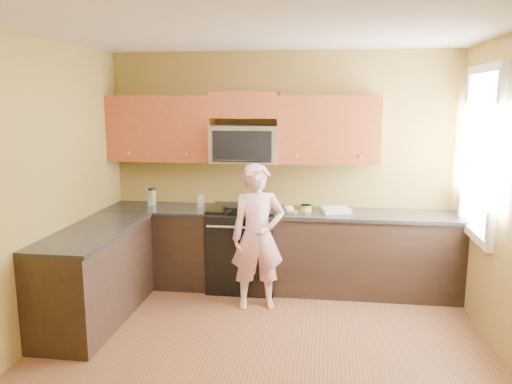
% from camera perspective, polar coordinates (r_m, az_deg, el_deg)
% --- Properties ---
extents(floor, '(4.00, 4.00, 0.00)m').
position_cam_1_polar(floor, '(4.41, 0.23, -18.74)').
color(floor, brown).
rests_on(floor, ground).
extents(ceiling, '(4.00, 4.00, 0.00)m').
position_cam_1_polar(ceiling, '(3.89, 0.26, 18.54)').
color(ceiling, white).
rests_on(ceiling, ground).
extents(wall_back, '(4.00, 0.00, 4.00)m').
position_cam_1_polar(wall_back, '(5.90, 2.88, 2.60)').
color(wall_back, olive).
rests_on(wall_back, ground).
extents(wall_front, '(4.00, 0.00, 4.00)m').
position_cam_1_polar(wall_front, '(2.05, -7.51, -12.61)').
color(wall_front, olive).
rests_on(wall_front, ground).
extents(wall_left, '(0.00, 4.00, 4.00)m').
position_cam_1_polar(wall_left, '(4.64, -25.01, -0.49)').
color(wall_left, olive).
rests_on(wall_left, ground).
extents(cabinet_back_run, '(4.00, 0.60, 0.88)m').
position_cam_1_polar(cabinet_back_run, '(5.80, 2.53, -6.74)').
color(cabinet_back_run, black).
rests_on(cabinet_back_run, floor).
extents(cabinet_left_run, '(0.60, 1.60, 0.88)m').
position_cam_1_polar(cabinet_left_run, '(5.23, -17.85, -9.18)').
color(cabinet_left_run, black).
rests_on(cabinet_left_run, floor).
extents(countertop_back, '(4.00, 0.62, 0.04)m').
position_cam_1_polar(countertop_back, '(5.67, 2.55, -2.33)').
color(countertop_back, black).
rests_on(countertop_back, cabinet_back_run).
extents(countertop_left, '(0.62, 1.60, 0.04)m').
position_cam_1_polar(countertop_left, '(5.10, -18.03, -4.31)').
color(countertop_left, black).
rests_on(countertop_left, cabinet_left_run).
extents(stove, '(0.76, 0.65, 0.95)m').
position_cam_1_polar(stove, '(5.82, -1.44, -6.33)').
color(stove, black).
rests_on(stove, floor).
extents(microwave, '(0.76, 0.40, 0.42)m').
position_cam_1_polar(microwave, '(5.74, -1.28, 3.40)').
color(microwave, silver).
rests_on(microwave, wall_back).
extents(upper_cab_left, '(1.22, 0.33, 0.75)m').
position_cam_1_polar(upper_cab_left, '(6.01, -10.61, 3.55)').
color(upper_cab_left, brown).
rests_on(upper_cab_left, wall_back).
extents(upper_cab_right, '(1.12, 0.33, 0.75)m').
position_cam_1_polar(upper_cab_right, '(5.70, 8.16, 3.25)').
color(upper_cab_right, brown).
rests_on(upper_cab_right, wall_back).
extents(upper_cab_over_mw, '(0.76, 0.33, 0.30)m').
position_cam_1_polar(upper_cab_over_mw, '(5.73, -1.25, 9.91)').
color(upper_cab_over_mw, brown).
rests_on(upper_cab_over_mw, wall_back).
extents(window, '(0.06, 1.06, 1.66)m').
position_cam_1_polar(window, '(5.25, 24.18, 4.04)').
color(window, white).
rests_on(window, wall_right).
extents(woman, '(0.63, 0.50, 1.52)m').
position_cam_1_polar(woman, '(5.20, 0.21, -5.11)').
color(woman, pink).
rests_on(woman, floor).
extents(frying_pan, '(0.39, 0.56, 0.07)m').
position_cam_1_polar(frying_pan, '(5.51, -2.26, -2.18)').
color(frying_pan, black).
rests_on(frying_pan, stove).
extents(butter_tub, '(0.16, 0.16, 0.09)m').
position_cam_1_polar(butter_tub, '(5.65, 5.69, -2.20)').
color(butter_tub, yellow).
rests_on(butter_tub, countertop_back).
extents(toast_slice, '(0.13, 0.13, 0.01)m').
position_cam_1_polar(toast_slice, '(5.58, 4.06, -2.26)').
color(toast_slice, '#B27F47').
rests_on(toast_slice, countertop_back).
extents(napkin_a, '(0.14, 0.15, 0.06)m').
position_cam_1_polar(napkin_a, '(5.44, 0.93, -2.32)').
color(napkin_a, silver).
rests_on(napkin_a, countertop_back).
extents(napkin_b, '(0.12, 0.13, 0.07)m').
position_cam_1_polar(napkin_b, '(5.63, 3.73, -1.89)').
color(napkin_b, silver).
rests_on(napkin_b, countertop_back).
extents(dish_towel, '(0.35, 0.31, 0.05)m').
position_cam_1_polar(dish_towel, '(5.64, 9.07, -2.05)').
color(dish_towel, white).
rests_on(dish_towel, countertop_back).
extents(travel_mug, '(0.10, 0.10, 0.20)m').
position_cam_1_polar(travel_mug, '(6.12, -11.68, -1.40)').
color(travel_mug, silver).
rests_on(travel_mug, countertop_back).
extents(glass_a, '(0.08, 0.08, 0.12)m').
position_cam_1_polar(glass_a, '(6.00, -12.01, -1.05)').
color(glass_a, silver).
rests_on(glass_a, countertop_back).
extents(glass_b, '(0.09, 0.09, 0.12)m').
position_cam_1_polar(glass_b, '(5.89, -6.36, -1.11)').
color(glass_b, silver).
rests_on(glass_b, countertop_back).
extents(glass_c, '(0.08, 0.08, 0.12)m').
position_cam_1_polar(glass_c, '(6.03, -6.21, -0.84)').
color(glass_c, silver).
rests_on(glass_c, countertop_back).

